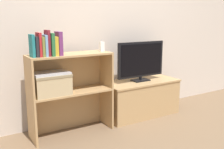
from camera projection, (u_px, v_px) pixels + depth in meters
The scene contains 18 objects.
ground_plane at pixel (119, 127), 3.02m from camera, with size 16.00×16.00×0.00m, color brown.
wall_back at pixel (98, 21), 3.16m from camera, with size 10.00×0.05×2.40m.
tv_stand at pixel (140, 98), 3.39m from camera, with size 0.99×0.46×0.45m.
tv at pixel (141, 60), 3.29m from camera, with size 0.68×0.14×0.50m.
bookshelf_lower_tier at pixel (70, 105), 2.88m from camera, with size 0.88×0.31×0.47m.
bookshelf_upper_tier at pixel (68, 66), 2.78m from camera, with size 0.88×0.31×0.40m.
book_teal at pixel (32, 46), 2.44m from camera, with size 0.03×0.13×0.21m.
book_charcoal at pixel (36, 47), 2.46m from camera, with size 0.03×0.12×0.19m.
book_crimson at pixel (39, 45), 2.47m from camera, with size 0.02×0.14×0.23m.
book_olive at pixel (42, 47), 2.49m from camera, with size 0.03×0.14×0.19m.
book_skyblue at pixel (45, 46), 2.50m from camera, with size 0.02×0.15×0.21m.
book_maroon at pixel (48, 43), 2.51m from camera, with size 0.03×0.12×0.25m.
book_forest at pixel (51, 44), 2.53m from camera, with size 0.03×0.16×0.22m.
book_mustard at pixel (55, 46), 2.55m from camera, with size 0.04×0.13×0.19m.
book_plum at pixel (59, 43), 2.57m from camera, with size 0.04×0.13×0.23m.
baby_monitor at pixel (102, 47), 2.89m from camera, with size 0.05×0.03×0.13m.
storage_basket_left at pixel (51, 83), 2.64m from camera, with size 0.36×0.28×0.21m.
laptop at pixel (50, 73), 2.62m from camera, with size 0.36×0.25×0.02m.
Camera 1 is at (-1.54, -2.37, 1.23)m, focal length 42.00 mm.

